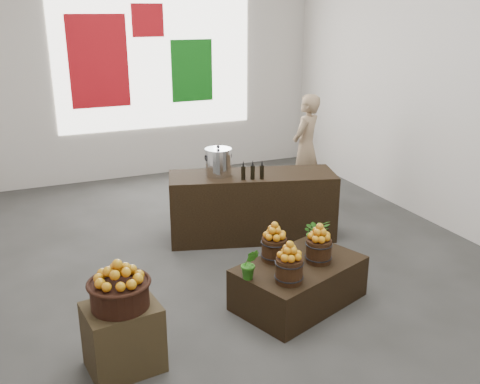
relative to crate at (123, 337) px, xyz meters
name	(u,v)px	position (x,y,z in m)	size (l,w,h in m)	color
ground	(217,259)	(1.35, 1.51, -0.27)	(7.00, 7.00, 0.00)	#3D3D3B
back_wall	(136,54)	(1.35, 5.01, 1.73)	(6.00, 0.04, 4.00)	beige
back_opening	(155,53)	(1.65, 4.99, 1.73)	(3.20, 0.02, 2.40)	white
deco_red_left	(99,62)	(0.75, 4.98, 1.63)	(0.90, 0.04, 1.40)	#B90E17
deco_green_right	(192,71)	(2.25, 4.98, 1.43)	(0.70, 0.04, 1.00)	#0F6614
deco_red_upper	(148,20)	(1.55, 4.98, 2.23)	(0.50, 0.04, 0.50)	#B90E17
crate	(123,337)	(0.00, 0.00, 0.00)	(0.55, 0.45, 0.55)	#43371F
wicker_basket	(120,294)	(0.00, 0.00, 0.37)	(0.44, 0.44, 0.20)	black
apples_in_basket	(118,272)	(0.00, 0.00, 0.56)	(0.34, 0.34, 0.18)	#9F1C05
display_table	(299,283)	(1.73, 0.33, -0.07)	(1.19, 0.73, 0.41)	black
apple_bucket_front_left	(289,270)	(1.47, 0.06, 0.25)	(0.24, 0.24, 0.22)	#321A0D
apples_in_bucket_front_left	(290,250)	(1.47, 0.06, 0.44)	(0.18, 0.18, 0.16)	#9F1C05
apple_bucket_front_right	(319,251)	(1.91, 0.29, 0.25)	(0.24, 0.24, 0.22)	#321A0D
apples_in_bucket_front_right	(320,232)	(1.91, 0.29, 0.44)	(0.18, 0.18, 0.16)	#9F1C05
apple_bucket_rear	(274,249)	(1.54, 0.49, 0.25)	(0.24, 0.24, 0.22)	#321A0D
apples_in_bucket_rear	(275,230)	(1.54, 0.49, 0.44)	(0.18, 0.18, 0.16)	#9F1C05
herb_garnish_right	(316,232)	(2.07, 0.61, 0.29)	(0.26, 0.23, 0.29)	#256615
herb_garnish_left	(250,264)	(1.18, 0.24, 0.29)	(0.16, 0.13, 0.29)	#256615
counter	(252,206)	(1.97, 1.92, 0.13)	(1.98, 0.63, 0.81)	black
stock_pot_left	(218,163)	(1.58, 2.04, 0.69)	(0.31, 0.31, 0.31)	silver
oil_cruets	(255,170)	(1.91, 1.73, 0.65)	(0.22, 0.05, 0.22)	black
shopper	(306,147)	(3.28, 2.95, 0.50)	(0.56, 0.37, 1.54)	#917759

